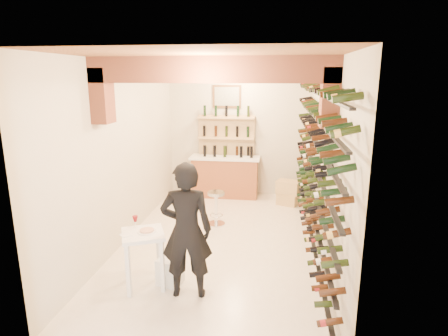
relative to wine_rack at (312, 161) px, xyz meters
name	(u,v)px	position (x,y,z in m)	size (l,w,h in m)	color
ground	(222,241)	(-1.53, 0.00, -1.55)	(6.00, 6.00, 0.00)	silver
room_shell	(219,119)	(-1.53, -0.26, 0.70)	(3.52, 6.02, 3.21)	beige
wine_rack	(312,161)	(0.00, 0.00, 0.00)	(0.32, 5.70, 2.56)	black
back_counter	(225,175)	(-1.83, 2.65, -1.02)	(1.70, 0.62, 1.29)	#9B5530
back_shelving	(226,148)	(-1.83, 2.89, -0.38)	(1.40, 0.31, 2.73)	tan
tasting_table	(143,242)	(-2.40, -1.66, -0.88)	(0.75, 0.75, 1.00)	white
white_stool	(170,271)	(-2.06, -1.55, -1.35)	(0.31, 0.31, 0.39)	white
person	(186,231)	(-1.74, -1.78, -0.61)	(0.69, 0.45, 1.88)	black
chrome_barstool	(216,206)	(-1.75, 0.76, -1.15)	(0.36, 0.36, 0.69)	silver
crate_lower	(288,199)	(-0.29, 2.20, -1.41)	(0.46, 0.32, 0.28)	tan
crate_upper	(288,187)	(-0.29, 2.20, -1.12)	(0.51, 0.35, 0.30)	tan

